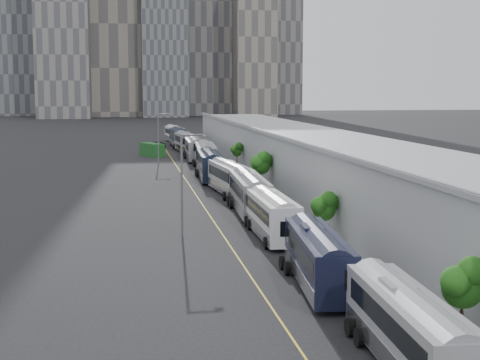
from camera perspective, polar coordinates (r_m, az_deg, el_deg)
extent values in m
cube|color=gray|center=(80.43, 4.44, -1.57)|extent=(10.00, 170.00, 0.12)
cube|color=gold|center=(78.72, -3.02, -1.78)|extent=(0.12, 160.00, 0.02)
cube|color=gray|center=(81.01, 7.22, 0.84)|extent=(12.00, 160.00, 6.80)
cube|color=gray|center=(80.79, 7.25, 2.57)|extent=(12.45, 160.40, 2.57)
cube|color=gray|center=(79.28, 3.15, 3.36)|extent=(0.30, 160.00, 0.40)
cube|color=slate|center=(325.37, -13.65, 13.07)|extent=(22.00, 22.00, 95.00)
cube|color=slate|center=(334.03, -5.93, 11.77)|extent=(20.00, 20.00, 80.00)
cube|color=slate|center=(356.67, -2.83, 13.51)|extent=(24.00, 24.00, 105.00)
cube|color=gray|center=(333.17, 1.14, 10.96)|extent=(18.00, 18.00, 70.00)
cube|color=slate|center=(371.41, 2.83, 12.09)|extent=(22.00, 22.00, 90.00)
cube|color=#93939B|center=(33.01, 12.95, -11.25)|extent=(3.00, 12.16, 2.92)
cube|color=black|center=(32.69, 13.10, -10.47)|extent=(2.99, 10.72, 0.99)
cube|color=silver|center=(33.32, 12.90, -12.78)|extent=(3.03, 11.92, 0.93)
cube|color=#93939B|center=(33.80, 12.14, -7.97)|extent=(1.30, 2.10, 0.28)
cube|color=black|center=(45.34, 6.05, -6.04)|extent=(3.49, 12.45, 2.98)
cube|color=black|center=(45.05, 6.12, -5.43)|extent=(3.43, 10.98, 1.01)
cube|color=silver|center=(45.56, 6.04, -7.21)|extent=(3.51, 12.21, 0.95)
cube|color=black|center=(46.35, 5.63, -3.69)|extent=(1.40, 2.18, 0.28)
cube|color=white|center=(60.31, 2.41, -2.69)|extent=(2.57, 12.64, 3.06)
cube|color=black|center=(60.03, 2.45, -2.21)|extent=(2.63, 11.12, 1.04)
cube|color=silver|center=(60.48, 2.40, -3.61)|extent=(2.61, 12.39, 0.98)
cube|color=white|center=(61.46, 2.15, -0.93)|extent=(1.27, 2.14, 0.29)
cube|color=slate|center=(71.51, 0.74, -1.07)|extent=(3.22, 13.46, 3.24)
cube|color=black|center=(71.22, 0.77, -0.63)|extent=(3.21, 11.86, 1.10)
cube|color=silver|center=(71.66, 0.74, -1.89)|extent=(3.25, 13.20, 1.04)
cube|color=slate|center=(72.79, 0.54, 0.48)|extent=(1.43, 2.31, 0.31)
cube|color=#9EA0A8|center=(84.78, -0.78, 0.16)|extent=(3.69, 13.09, 3.13)
cube|color=black|center=(84.52, -0.77, 0.52)|extent=(3.62, 11.55, 1.06)
cube|color=silver|center=(84.91, -0.78, -0.52)|extent=(3.71, 12.84, 1.00)
cube|color=#9EA0A8|center=(86.06, -0.92, 1.41)|extent=(1.48, 2.29, 0.30)
cube|color=black|center=(98.33, -2.36, 1.15)|extent=(3.31, 13.64, 3.28)
cube|color=black|center=(98.07, -2.35, 1.48)|extent=(3.30, 12.02, 1.11)
cube|color=silver|center=(98.44, -2.36, 0.54)|extent=(3.34, 13.37, 1.05)
cube|color=black|center=(99.71, -2.47, 2.27)|extent=(1.46, 2.35, 0.31)
cube|color=#B3B3B5|center=(111.81, -2.68, 1.89)|extent=(3.71, 14.11, 3.38)
cube|color=black|center=(111.54, -2.67, 2.19)|extent=(3.66, 12.44, 1.15)
cube|color=silver|center=(111.91, -2.68, 1.34)|extent=(3.73, 13.83, 1.08)
cube|color=#B3B3B5|center=(113.25, -2.78, 2.89)|extent=(1.55, 2.45, 0.32)
cube|color=gray|center=(126.10, -3.56, 2.43)|extent=(3.11, 13.49, 3.25)
cube|color=black|center=(125.85, -3.55, 2.68)|extent=(3.12, 11.88, 1.10)
cube|color=silver|center=(126.18, -3.55, 1.96)|extent=(3.14, 13.22, 1.04)
cube|color=gray|center=(127.50, -3.63, 3.28)|extent=(1.41, 2.31, 0.31)
cube|color=#94979D|center=(141.65, -4.17, 2.93)|extent=(3.75, 13.66, 3.27)
cube|color=black|center=(141.40, -4.16, 3.16)|extent=(3.68, 12.05, 1.11)
cube|color=silver|center=(141.73, -4.16, 2.51)|extent=(3.77, 13.39, 1.05)
cube|color=#94979D|center=(143.08, -4.23, 3.69)|extent=(1.52, 2.38, 0.31)
cube|color=#151F30|center=(155.28, -4.77, 3.30)|extent=(3.17, 13.96, 3.37)
cube|color=black|center=(155.03, -4.77, 3.52)|extent=(3.19, 12.30, 1.14)
cube|color=silver|center=(155.35, -4.77, 2.91)|extent=(3.21, 13.69, 1.08)
cube|color=#151F30|center=(156.77, -4.82, 4.01)|extent=(1.46, 2.39, 0.32)
cube|color=white|center=(170.42, -5.11, 3.58)|extent=(3.78, 13.24, 3.16)
cube|color=black|center=(170.18, -5.11, 3.77)|extent=(3.70, 11.68, 1.08)
cube|color=silver|center=(170.48, -5.11, 3.24)|extent=(3.79, 12.98, 1.01)
cube|color=white|center=(171.82, -5.15, 4.19)|extent=(1.50, 2.32, 0.30)
cylinder|color=black|center=(35.91, 16.80, -10.10)|extent=(0.18, 0.18, 3.30)
sphere|color=#124E13|center=(35.46, 16.89, -7.52)|extent=(1.95, 1.95, 1.95)
cylinder|color=black|center=(58.05, 6.52, -3.49)|extent=(0.18, 0.18, 2.98)
sphere|color=#124E13|center=(57.80, 6.54, -2.02)|extent=(1.83, 1.83, 1.83)
cylinder|color=black|center=(83.34, 1.63, 0.06)|extent=(0.18, 0.18, 3.90)
sphere|color=#124E13|center=(83.12, 1.64, 1.40)|extent=(2.17, 2.17, 2.17)
cylinder|color=black|center=(103.83, -0.24, 1.37)|extent=(0.18, 0.18, 3.67)
sphere|color=#124E13|center=(103.68, -0.24, 2.33)|extent=(1.40, 1.40, 1.40)
cylinder|color=#59595E|center=(60.34, -4.54, -0.44)|extent=(0.18, 0.18, 8.47)
cylinder|color=#59595E|center=(60.02, -3.72, 3.50)|extent=(1.80, 0.14, 0.14)
cube|color=#59595E|center=(60.10, -2.96, 3.36)|extent=(0.50, 0.22, 0.18)
cylinder|color=#59595E|center=(119.67, -6.35, 3.19)|extent=(0.18, 0.18, 8.28)
cylinder|color=#59595E|center=(119.51, -5.95, 5.13)|extent=(1.80, 0.14, 0.14)
cube|color=#59595E|center=(119.56, -5.56, 5.06)|extent=(0.50, 0.22, 0.18)
cube|color=#174A1B|center=(134.34, -6.83, 2.34)|extent=(4.51, 6.53, 2.40)
imported|color=black|center=(150.18, -6.57, 2.67)|extent=(4.72, 6.24, 1.58)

